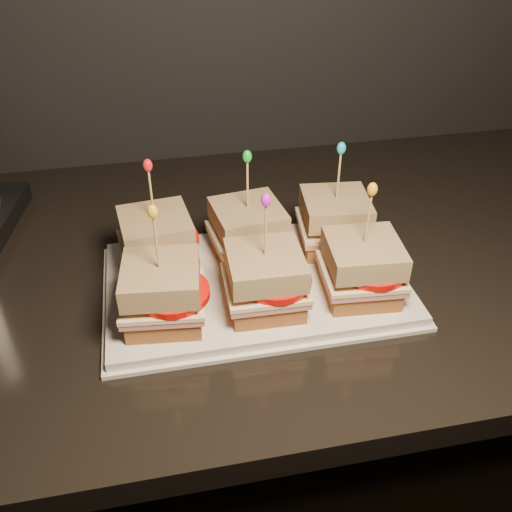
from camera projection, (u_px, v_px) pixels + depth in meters
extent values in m
cube|color=black|center=(435.00, 412.00, 1.18)|extent=(2.65, 0.66, 0.85)
cube|color=black|center=(485.00, 234.00, 0.92)|extent=(2.69, 0.70, 0.04)
cube|color=silver|center=(256.00, 283.00, 0.77)|extent=(0.40, 0.25, 0.02)
cube|color=silver|center=(256.00, 287.00, 0.78)|extent=(0.41, 0.26, 0.01)
cube|color=brown|center=(159.00, 258.00, 0.79)|extent=(0.10, 0.10, 0.02)
cube|color=#C35957|center=(158.00, 248.00, 0.78)|extent=(0.11, 0.10, 0.01)
cube|color=beige|center=(157.00, 244.00, 0.77)|extent=(0.11, 0.11, 0.01)
cylinder|color=red|center=(166.00, 241.00, 0.77)|extent=(0.09, 0.09, 0.01)
cube|color=#532F13|center=(155.00, 227.00, 0.76)|extent=(0.10, 0.10, 0.03)
cylinder|color=tan|center=(152.00, 197.00, 0.73)|extent=(0.00, 0.00, 0.09)
ellipsoid|color=red|center=(148.00, 165.00, 0.70)|extent=(0.01, 0.01, 0.02)
cube|color=brown|center=(248.00, 247.00, 0.81)|extent=(0.10, 0.10, 0.02)
cube|color=#C35957|center=(248.00, 238.00, 0.80)|extent=(0.11, 0.11, 0.01)
cube|color=beige|center=(248.00, 234.00, 0.79)|extent=(0.11, 0.11, 0.01)
cylinder|color=red|center=(257.00, 231.00, 0.79)|extent=(0.09, 0.09, 0.01)
cube|color=#532F13|center=(248.00, 217.00, 0.78)|extent=(0.10, 0.10, 0.03)
cylinder|color=tan|center=(248.00, 188.00, 0.75)|extent=(0.00, 0.00, 0.09)
ellipsoid|color=green|center=(247.00, 156.00, 0.72)|extent=(0.01, 0.01, 0.02)
cube|color=brown|center=(333.00, 238.00, 0.83)|extent=(0.10, 0.10, 0.02)
cube|color=#C35957|center=(334.00, 228.00, 0.82)|extent=(0.11, 0.10, 0.01)
cube|color=beige|center=(334.00, 224.00, 0.81)|extent=(0.11, 0.11, 0.01)
cylinder|color=red|center=(344.00, 221.00, 0.81)|extent=(0.09, 0.09, 0.01)
cube|color=#532F13|center=(336.00, 208.00, 0.80)|extent=(0.10, 0.10, 0.03)
cylinder|color=tan|center=(338.00, 179.00, 0.77)|extent=(0.00, 0.00, 0.09)
ellipsoid|color=#13B4CB|center=(341.00, 148.00, 0.74)|extent=(0.01, 0.01, 0.02)
cube|color=brown|center=(165.00, 310.00, 0.70)|extent=(0.10, 0.10, 0.02)
cube|color=#C35957|center=(164.00, 300.00, 0.69)|extent=(0.11, 0.10, 0.01)
cube|color=beige|center=(163.00, 296.00, 0.68)|extent=(0.11, 0.11, 0.01)
cylinder|color=red|center=(173.00, 293.00, 0.68)|extent=(0.09, 0.09, 0.01)
cube|color=#532F13|center=(161.00, 278.00, 0.67)|extent=(0.10, 0.10, 0.03)
cylinder|color=tan|center=(157.00, 246.00, 0.64)|extent=(0.00, 0.00, 0.09)
ellipsoid|color=gold|center=(153.00, 212.00, 0.61)|extent=(0.01, 0.01, 0.02)
cube|color=brown|center=(265.00, 297.00, 0.72)|extent=(0.09, 0.09, 0.02)
cube|color=#C35957|center=(265.00, 287.00, 0.71)|extent=(0.10, 0.10, 0.01)
cube|color=beige|center=(265.00, 283.00, 0.70)|extent=(0.10, 0.10, 0.01)
cylinder|color=red|center=(276.00, 280.00, 0.70)|extent=(0.09, 0.09, 0.01)
cube|color=#532F13|center=(265.00, 265.00, 0.69)|extent=(0.09, 0.09, 0.03)
cylinder|color=tan|center=(266.00, 234.00, 0.66)|extent=(0.00, 0.00, 0.09)
ellipsoid|color=#CF16D3|center=(266.00, 200.00, 0.63)|extent=(0.01, 0.01, 0.02)
cube|color=brown|center=(359.00, 285.00, 0.74)|extent=(0.10, 0.10, 0.02)
cube|color=#C35957|center=(361.00, 275.00, 0.73)|extent=(0.10, 0.10, 0.01)
cube|color=beige|center=(361.00, 271.00, 0.72)|extent=(0.11, 0.10, 0.01)
cylinder|color=red|center=(373.00, 268.00, 0.72)|extent=(0.09, 0.09, 0.01)
cube|color=#532F13|center=(364.00, 253.00, 0.71)|extent=(0.10, 0.10, 0.03)
cylinder|color=tan|center=(368.00, 222.00, 0.68)|extent=(0.00, 0.00, 0.09)
ellipsoid|color=orange|center=(372.00, 189.00, 0.65)|extent=(0.01, 0.01, 0.02)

